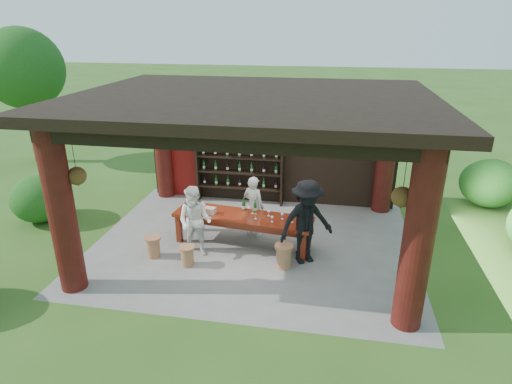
% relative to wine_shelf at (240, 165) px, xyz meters
% --- Properties ---
extents(ground, '(90.00, 90.00, 0.00)m').
position_rel_wine_shelf_xyz_m(ground, '(0.85, -2.45, -1.11)').
color(ground, '#2D5119').
rests_on(ground, ground).
extents(pavilion, '(7.50, 6.00, 3.60)m').
position_rel_wine_shelf_xyz_m(pavilion, '(0.83, -2.02, 1.02)').
color(pavilion, slate).
rests_on(pavilion, ground).
extents(wine_shelf, '(2.51, 0.38, 2.21)m').
position_rel_wine_shelf_xyz_m(wine_shelf, '(0.00, 0.00, 0.00)').
color(wine_shelf, black).
rests_on(wine_shelf, ground).
extents(tasting_table, '(3.31, 1.22, 0.75)m').
position_rel_wine_shelf_xyz_m(tasting_table, '(0.63, -2.55, -0.48)').
color(tasting_table, '#55200C').
rests_on(tasting_table, ground).
extents(stool_near_left, '(0.34, 0.34, 0.45)m').
position_rel_wine_shelf_xyz_m(stool_near_left, '(-0.36, -3.68, -0.87)').
color(stool_near_left, '#94563B').
rests_on(stool_near_left, ground).
extents(stool_near_right, '(0.40, 0.40, 0.52)m').
position_rel_wine_shelf_xyz_m(stool_near_right, '(1.69, -3.38, -0.83)').
color(stool_near_right, '#94563B').
rests_on(stool_near_right, ground).
extents(stool_far_left, '(0.37, 0.37, 0.49)m').
position_rel_wine_shelf_xyz_m(stool_far_left, '(-1.22, -3.46, -0.85)').
color(stool_far_left, '#94563B').
rests_on(stool_far_left, ground).
extents(host, '(0.64, 0.54, 1.51)m').
position_rel_wine_shelf_xyz_m(host, '(0.78, -1.99, -0.35)').
color(host, beige).
rests_on(host, ground).
extents(guest_woman, '(0.82, 0.66, 1.61)m').
position_rel_wine_shelf_xyz_m(guest_woman, '(-0.31, -3.17, -0.30)').
color(guest_woman, white).
rests_on(guest_woman, ground).
extents(guest_man, '(1.41, 1.23, 1.89)m').
position_rel_wine_shelf_xyz_m(guest_man, '(2.12, -3.06, -0.16)').
color(guest_man, black).
rests_on(guest_man, ground).
extents(table_bottles, '(0.37, 0.20, 0.31)m').
position_rel_wine_shelf_xyz_m(table_bottles, '(0.68, -2.26, -0.20)').
color(table_bottles, '#194C1E').
rests_on(table_bottles, tasting_table).
extents(table_glasses, '(2.20, 0.49, 0.15)m').
position_rel_wine_shelf_xyz_m(table_glasses, '(0.88, -2.58, -0.28)').
color(table_glasses, silver).
rests_on(table_glasses, tasting_table).
extents(napkin_basket, '(0.28, 0.21, 0.14)m').
position_rel_wine_shelf_xyz_m(napkin_basket, '(-0.15, -2.57, -0.29)').
color(napkin_basket, '#BF6672').
rests_on(napkin_basket, tasting_table).
extents(shrubs, '(22.46, 8.46, 1.36)m').
position_rel_wine_shelf_xyz_m(shrubs, '(3.17, -1.85, -0.56)').
color(shrubs, '#194C14').
rests_on(shrubs, ground).
extents(trees, '(21.06, 11.72, 4.80)m').
position_rel_wine_shelf_xyz_m(trees, '(3.90, -1.38, 2.26)').
color(trees, '#3F2819').
rests_on(trees, ground).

